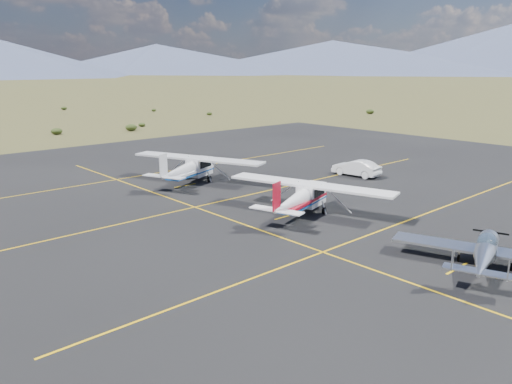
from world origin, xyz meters
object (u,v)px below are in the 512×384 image
aircraft_low_wing (485,251)px  aircraft_cessna (302,196)px  sedan (356,168)px  aircraft_plain (190,167)px

aircraft_low_wing → aircraft_cessna: 11.34m
aircraft_cessna → sedan: aircraft_cessna is taller
aircraft_cessna → aircraft_low_wing: bearing=-107.7°
aircraft_cessna → aircraft_plain: size_ratio=0.98×
aircraft_plain → sedan: bearing=-53.1°
aircraft_low_wing → aircraft_plain: size_ratio=0.76×
aircraft_plain → aircraft_cessna: bearing=-111.8°
sedan → aircraft_low_wing: bearing=47.2°
sedan → aircraft_plain: bearing=-37.2°
aircraft_cessna → aircraft_plain: bearing=73.1°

